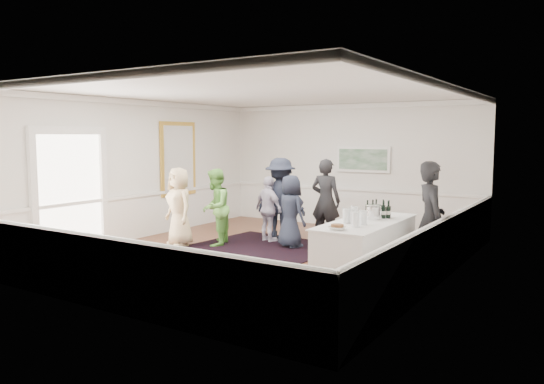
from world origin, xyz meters
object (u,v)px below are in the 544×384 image
Objects in this scene: serving_table at (366,251)px; guest_green at (215,207)px; guest_tan at (179,207)px; nut_bowl at (337,227)px; guest_lilac at (269,209)px; ice_bucket at (373,212)px; guest_navy at (291,211)px; guest_dark_a at (280,199)px; guest_dark_b at (326,201)px; bartender at (431,219)px.

serving_table is 1.46× the size of guest_green.
guest_tan is 6.56× the size of nut_bowl.
guest_lilac is at bearing 65.63° from guest_tan.
serving_table is at bearing 86.30° from nut_bowl.
ice_bucket is 1.22m from nut_bowl.
guest_navy is 2.78m from ice_bucket.
guest_dark_b is (0.99, 0.32, -0.00)m from guest_dark_a.
guest_tan reaches higher than serving_table.
nut_bowl is (2.32, -2.58, 0.25)m from guest_navy.
guest_lilac is 0.39m from guest_dark_a.
bartender is at bearing 147.78° from guest_dark_b.
guest_dark_a is 1.21× the size of guest_navy.
ice_bucket is (-0.77, -0.65, 0.13)m from bartender.
ice_bucket is at bearing 17.34° from guest_tan.
guest_green is (0.64, 0.44, -0.01)m from guest_tan.
guest_lilac is (-3.89, 0.98, -0.24)m from bartender.
guest_tan is (-5.28, -0.43, -0.13)m from bartender.
guest_navy is 5.98× the size of nut_bowl.
serving_table is 4.54m from guest_tan.
serving_table is at bearing 168.05° from guest_navy.
guest_dark_b is at bearing -131.11° from guest_lilac.
guest_tan is at bearing 162.10° from nut_bowl.
guest_dark_b is 0.98m from guest_navy.
guest_tan reaches higher than guest_navy.
guest_dark_b is at bearing 119.20° from nut_bowl.
nut_bowl is (2.93, -3.16, 0.09)m from guest_dark_a.
guest_green is (-3.86, 0.90, 0.34)m from serving_table.
ice_bucket reaches higher than serving_table.
serving_table is 1.65× the size of guest_lilac.
guest_tan is 2.41m from guest_navy.
serving_table is 9.38× the size of ice_bucket.
guest_lilac is 0.79× the size of guest_dark_a.
guest_tan reaches higher than ice_bucket.
bartender is 1.15× the size of guest_tan.
guest_green is 0.89× the size of guest_dark_a.
guest_dark_a reaches higher than guest_dark_b.
guest_lilac is (1.39, 1.41, -0.11)m from guest_tan.
nut_bowl is at bearing 121.16° from bartender.
bartender reaches higher than nut_bowl.
guest_lilac reaches higher than ice_bucket.
guest_dark_a is at bearing 15.87° from guest_dark_b.
guest_dark_b is (1.10, 0.63, 0.20)m from guest_lilac.
serving_table is 1.58× the size of guest_navy.
bartender reaches higher than guest_dark_a.
guest_dark_a is 0.86m from guest_navy.
guest_dark_b reaches higher than ice_bucket.
guest_dark_b reaches higher than serving_table.
guest_green is at bearing 55.29° from guest_dark_a.
guest_navy is at bearing 136.10° from guest_dark_a.
guest_dark_a reaches higher than guest_navy.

